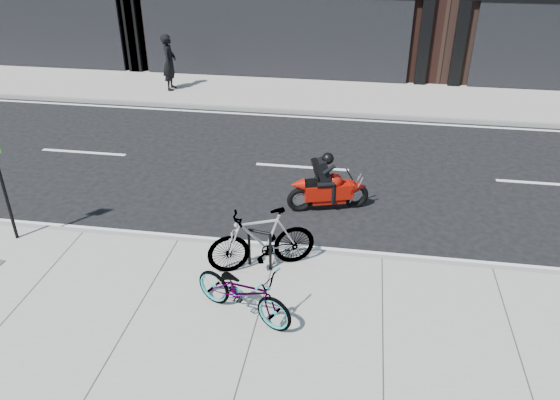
% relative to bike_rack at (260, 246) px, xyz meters
% --- Properties ---
extents(ground, '(120.00, 120.00, 0.00)m').
position_rel_bike_rack_xyz_m(ground, '(0.22, 2.60, -0.59)').
color(ground, black).
rests_on(ground, ground).
extents(sidewalk_near, '(60.00, 6.00, 0.13)m').
position_rel_bike_rack_xyz_m(sidewalk_near, '(0.22, -2.40, -0.52)').
color(sidewalk_near, gray).
rests_on(sidewalk_near, ground).
extents(sidewalk_far, '(60.00, 3.50, 0.13)m').
position_rel_bike_rack_xyz_m(sidewalk_far, '(0.22, 10.35, -0.52)').
color(sidewalk_far, gray).
rests_on(sidewalk_far, ground).
extents(bike_rack, '(0.46, 0.13, 0.78)m').
position_rel_bike_rack_xyz_m(bike_rack, '(0.00, 0.00, 0.00)').
color(bike_rack, black).
rests_on(bike_rack, sidewalk_near).
extents(bicycle_front, '(1.92, 1.33, 0.96)m').
position_rel_bike_rack_xyz_m(bicycle_front, '(-0.01, -1.34, 0.02)').
color(bicycle_front, gray).
rests_on(bicycle_front, sidewalk_near).
extents(bicycle_rear, '(2.03, 1.29, 1.19)m').
position_rel_bike_rack_xyz_m(bicycle_rear, '(0.04, 0.00, 0.14)').
color(bicycle_rear, gray).
rests_on(bicycle_rear, sidewalk_near).
extents(motorcycle, '(1.79, 0.76, 1.37)m').
position_rel_bike_rack_xyz_m(motorcycle, '(1.12, 2.57, -0.03)').
color(motorcycle, black).
rests_on(motorcycle, ground).
extents(pedestrian, '(0.53, 0.74, 1.91)m').
position_rel_bike_rack_xyz_m(pedestrian, '(-5.10, 10.01, 0.50)').
color(pedestrian, black).
rests_on(pedestrian, sidewalk_far).
extents(sign_post, '(0.31, 0.06, 2.33)m').
position_rel_bike_rack_xyz_m(sign_post, '(-4.98, 0.20, 0.94)').
color(sign_post, black).
rests_on(sign_post, sidewalk_near).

